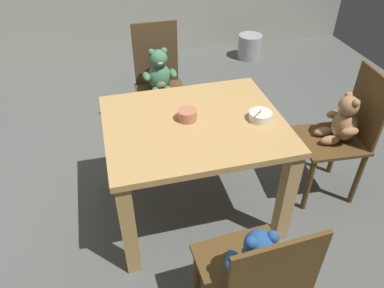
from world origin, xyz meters
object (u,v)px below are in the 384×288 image
object	(u,v)px
dining_table	(194,141)
porridge_bowl_white_near_right	(260,116)
teddy_chair_near_right	(342,129)
porridge_bowl_terracotta_center	(187,115)
metal_pail	(250,47)
teddy_chair_far_center	(160,79)
teddy_chair_near_front	(255,271)

from	to	relation	value
dining_table	porridge_bowl_white_near_right	distance (m)	0.41
dining_table	teddy_chair_near_right	bearing A→B (deg)	-3.24
teddy_chair_near_right	porridge_bowl_terracotta_center	world-z (taller)	teddy_chair_near_right
dining_table	metal_pail	distance (m)	2.52
porridge_bowl_terracotta_center	metal_pail	bearing A→B (deg)	58.93
porridge_bowl_white_near_right	teddy_chair_far_center	bearing A→B (deg)	113.85
porridge_bowl_terracotta_center	teddy_chair_near_right	bearing A→B (deg)	-5.11
teddy_chair_near_right	porridge_bowl_terracotta_center	size ratio (longest dim) A/B	8.10
dining_table	porridge_bowl_white_near_right	size ratio (longest dim) A/B	7.64
porridge_bowl_white_near_right	porridge_bowl_terracotta_center	xyz separation A→B (m)	(-0.40, 0.10, 0.01)
dining_table	teddy_chair_near_front	world-z (taller)	teddy_chair_near_front
dining_table	teddy_chair_far_center	world-z (taller)	teddy_chair_far_center
dining_table	porridge_bowl_terracotta_center	world-z (taller)	porridge_bowl_terracotta_center
porridge_bowl_terracotta_center	metal_pail	world-z (taller)	porridge_bowl_terracotta_center
teddy_chair_far_center	dining_table	bearing A→B (deg)	2.92
teddy_chair_far_center	teddy_chair_near_front	size ratio (longest dim) A/B	1.08
porridge_bowl_terracotta_center	teddy_chair_far_center	bearing A→B (deg)	90.93
porridge_bowl_terracotta_center	teddy_chair_near_front	bearing A→B (deg)	-85.90
dining_table	teddy_chair_near_front	size ratio (longest dim) A/B	1.17
teddy_chair_near_front	porridge_bowl_terracotta_center	distance (m)	0.93
teddy_chair_near_right	metal_pail	world-z (taller)	teddy_chair_near_right
teddy_chair_near_front	teddy_chair_near_right	bearing A→B (deg)	-51.57
dining_table	porridge_bowl_white_near_right	xyz separation A→B (m)	(0.37, -0.07, 0.16)
dining_table	teddy_chair_far_center	xyz separation A→B (m)	(-0.05, 0.87, -0.03)
teddy_chair_near_front	porridge_bowl_white_near_right	size ratio (longest dim) A/B	6.54
dining_table	teddy_chair_near_front	distance (m)	0.87
teddy_chair_near_right	teddy_chair_near_front	size ratio (longest dim) A/B	1.04
teddy_chair_far_center	porridge_bowl_terracotta_center	world-z (taller)	teddy_chair_far_center
teddy_chair_near_front	metal_pail	xyz separation A→B (m)	(1.21, 3.02, -0.38)
teddy_chair_near_front	dining_table	bearing A→B (deg)	-0.82
teddy_chair_near_front	porridge_bowl_white_near_right	xyz separation A→B (m)	(0.34, 0.80, 0.21)
teddy_chair_near_right	metal_pail	xyz separation A→B (m)	(0.28, 2.20, -0.38)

